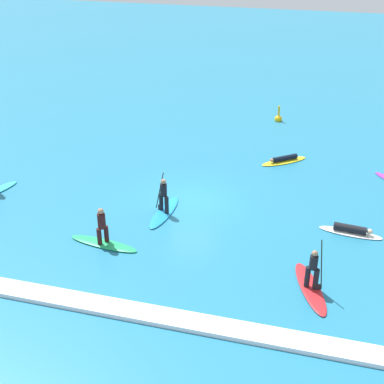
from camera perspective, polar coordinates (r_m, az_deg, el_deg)
The scene contains 8 objects.
ground_plane at distance 26.69m, azimuth 0.00°, elevation -0.95°, with size 120.00×120.00×0.00m, color teal.
surfer_on_red_board at distance 21.07m, azimuth 12.68°, elevation -9.34°, with size 1.85×3.34×2.35m.
surfer_on_white_board at distance 25.02m, azimuth 16.72°, elevation -3.97°, with size 2.86×0.95×0.43m.
surfer_on_green_board at distance 23.39m, azimuth -9.53°, elevation -4.72°, with size 3.30×1.07×1.82m.
surfer_on_yellow_board at distance 31.28m, azimuth 9.84°, elevation 3.42°, with size 2.74×2.40×0.38m.
surfer_on_blue_board at distance 25.47m, azimuth -3.03°, elevation -1.51°, with size 0.98×3.28×2.10m.
marker_buoy at distance 37.57m, azimuth 9.24°, elevation 7.80°, with size 0.52×0.52×1.20m.
wave_crest at distance 19.83m, azimuth -6.72°, elevation -12.54°, with size 20.02×0.90×0.18m, color white.
Camera 1 is at (6.08, -22.56, 12.91)m, focal length 49.71 mm.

